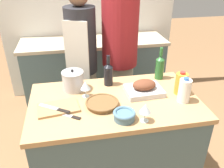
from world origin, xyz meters
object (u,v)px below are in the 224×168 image
cutting_board (58,108)px  condiment_bottle_short (67,33)px  wicker_basket (102,103)px  juice_jug (181,84)px  wine_glass_right (145,109)px  knife_chef (55,109)px  condiment_bottle_tall (128,36)px  condiment_bottle_extra (89,34)px  wine_glass_left (85,86)px  wine_bottle_dark (108,74)px  mixing_bowl (124,115)px  milk_jug (184,91)px  person_cook_guest (120,53)px  wine_bottle_green (160,67)px  knife_paring (70,116)px  stock_pot (73,81)px  person_cook_aproned (82,60)px  roasting_pan (144,88)px

cutting_board → condiment_bottle_short: size_ratio=2.33×
wicker_basket → juice_jug: 0.67m
cutting_board → wine_glass_right: (0.59, -0.26, 0.09)m
wicker_basket → knife_chef: bearing=-178.9°
condiment_bottle_tall → condiment_bottle_short: size_ratio=1.25×
cutting_board → juice_jug: 1.00m
condiment_bottle_extra → wine_glass_left: bearing=-97.0°
knife_chef → wine_glass_left: bearing=34.6°
wine_bottle_dark → knife_chef: wine_bottle_dark is taller
mixing_bowl → milk_jug: bearing=15.9°
wine_bottle_dark → condiment_bottle_short: (-0.32, 1.32, -0.01)m
person_cook_guest → mixing_bowl: bearing=-82.9°
wine_bottle_dark → condiment_bottle_extra: wine_bottle_dark is taller
mixing_bowl → condiment_bottle_tall: bearing=75.1°
milk_jug → wine_bottle_green: (-0.05, 0.41, 0.02)m
wine_glass_left → wicker_basket: bearing=-55.5°
knife_paring → person_cook_guest: size_ratio=0.09×
stock_pot → wine_bottle_green: bearing=4.8°
wine_glass_right → knife_paring: wine_glass_right is taller
wine_bottle_green → condiment_bottle_short: size_ratio=2.14×
mixing_bowl → wine_bottle_dark: (-0.02, 0.52, 0.07)m
wicker_basket → mixing_bowl: mixing_bowl is taller
cutting_board → wine_bottle_dark: (0.43, 0.30, 0.10)m
knife_paring → juice_jug: bearing=9.9°
knife_paring → knife_chef: bearing=139.6°
milk_jug → person_cook_aproned: size_ratio=0.12×
wine_glass_left → wine_glass_right: 0.55m
stock_pot → condiment_bottle_short: 1.35m
knife_paring → person_cook_guest: person_cook_guest is taller
roasting_pan → condiment_bottle_extra: condiment_bottle_extra is taller
knife_chef → person_cook_guest: (0.66, 0.82, 0.08)m
stock_pot → condiment_bottle_short: stock_pot is taller
stock_pot → wine_glass_right: stock_pot is taller
milk_jug → wine_glass_left: 0.77m
condiment_bottle_extra → person_cook_aproned: 0.70m
mixing_bowl → knife_paring: size_ratio=0.98×
mixing_bowl → knife_paring: 0.38m
roasting_pan → juice_jug: 0.30m
person_cook_guest → person_cook_aproned: bearing=-160.7°
knife_chef → condiment_bottle_extra: 1.55m
knife_paring → person_cook_aproned: bearing=80.1°
condiment_bottle_short → juice_jug: bearing=-60.9°
stock_pot → condiment_bottle_short: bearing=90.7°
knife_paring → condiment_bottle_tall: 1.62m
wine_bottle_green → wine_bottle_dark: size_ratio=1.09×
stock_pot → person_cook_aproned: person_cook_aproned is taller
wine_bottle_green → roasting_pan: bearing=-132.9°
wicker_basket → wine_glass_left: bearing=124.5°
cutting_board → wine_bottle_green: size_ratio=1.09×
wine_bottle_dark → condiment_bottle_extra: 1.16m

